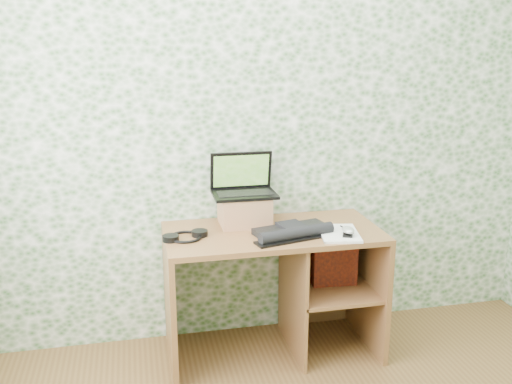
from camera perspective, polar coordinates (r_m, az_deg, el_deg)
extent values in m
plane|color=white|center=(3.35, 0.47, 6.78)|extent=(3.50, 0.00, 3.50)
cube|color=brown|center=(3.19, 1.69, -4.12)|extent=(1.20, 0.60, 0.03)
cube|color=brown|center=(3.25, -8.60, -11.07)|extent=(0.03, 0.60, 0.72)
cube|color=brown|center=(3.51, 11.08, -9.16)|extent=(0.03, 0.60, 0.72)
cube|color=brown|center=(3.36, 3.66, -10.02)|extent=(0.02, 0.56, 0.72)
cube|color=brown|center=(3.42, 7.47, -9.30)|extent=(0.46, 0.56, 0.02)
cube|color=brown|center=(3.68, 6.05, -7.78)|extent=(0.48, 0.02, 0.72)
cube|color=#986444|center=(3.26, -1.16, -1.82)|extent=(0.28, 0.24, 0.17)
cube|color=black|center=(3.24, -1.17, -0.24)|extent=(0.36, 0.25, 0.02)
cube|color=black|center=(3.23, -1.14, -0.11)|extent=(0.31, 0.14, 0.00)
cube|color=black|center=(3.30, -1.52, 2.19)|extent=(0.36, 0.06, 0.22)
cube|color=#25631C|center=(3.30, -1.49, 2.13)|extent=(0.32, 0.04, 0.19)
cube|color=black|center=(3.15, 3.52, -3.78)|extent=(0.44, 0.25, 0.03)
cube|color=black|center=(3.15, 3.53, -3.62)|extent=(0.16, 0.16, 0.05)
cylinder|color=black|center=(3.05, 4.09, -4.13)|extent=(0.44, 0.17, 0.07)
cube|color=black|center=(3.05, 4.10, -4.65)|extent=(0.48, 0.21, 0.01)
torus|color=black|center=(3.08, -7.08, -4.49)|extent=(0.22, 0.22, 0.02)
cylinder|color=black|center=(3.05, -8.53, -4.58)|extent=(0.09, 0.09, 0.03)
cylinder|color=black|center=(3.11, -5.66, -4.12)|extent=(0.09, 0.09, 0.03)
cube|color=white|center=(3.15, 8.31, -4.12)|extent=(0.25, 0.32, 0.01)
ellipsoid|color=silver|center=(3.10, 9.18, -3.96)|extent=(0.10, 0.12, 0.03)
cylinder|color=black|center=(3.19, 9.07, -3.71)|extent=(0.03, 0.13, 0.01)
cube|color=maroon|center=(3.36, 7.86, -6.69)|extent=(0.26, 0.10, 0.31)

